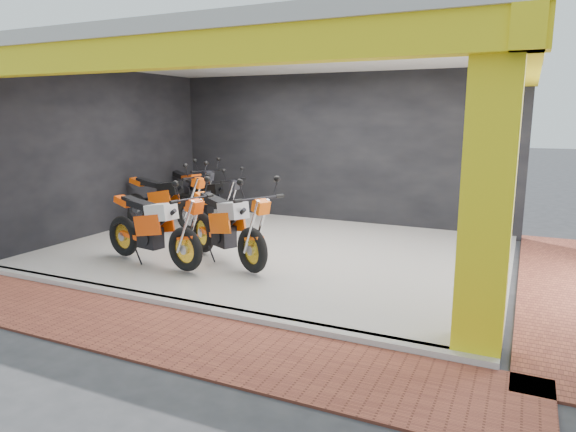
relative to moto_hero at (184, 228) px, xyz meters
name	(u,v)px	position (x,y,z in m)	size (l,w,h in m)	color
ground	(220,285)	(0.67, -0.07, -0.82)	(80.00, 80.00, 0.00)	#2D2D30
showroom_floor	(278,251)	(0.67, 1.93, -0.77)	(8.00, 6.00, 0.10)	white
showroom_ceiling	(277,53)	(0.67, 1.93, 2.78)	(8.40, 6.40, 0.20)	beige
back_wall	(336,150)	(0.67, 5.03, 0.93)	(8.20, 0.20, 3.50)	black
left_wall	(105,153)	(-3.43, 1.93, 0.93)	(0.20, 6.20, 3.50)	black
corner_column	(488,194)	(4.42, -0.82, 0.93)	(0.50, 0.50, 3.50)	yellow
header_beam_front	(169,52)	(0.67, -1.07, 2.48)	(8.40, 0.30, 0.40)	yellow
header_beam_right	(530,61)	(4.67, 1.93, 2.48)	(0.30, 6.40, 0.40)	yellow
floor_kerb	(179,304)	(0.67, -1.09, -0.77)	(8.00, 0.20, 0.10)	white
paver_front	(139,328)	(0.67, -1.87, -0.81)	(9.00, 1.40, 0.03)	#9A4832
paver_right	(569,289)	(5.47, 1.93, -0.81)	(1.40, 7.00, 0.03)	#9A4832
moto_hero	(184,228)	(0.00, 0.00, 0.00)	(2.36, 0.88, 1.44)	#F9490A
moto_row_a	(252,228)	(0.99, 0.37, 0.01)	(2.41, 0.89, 1.47)	#FF5E0A
moto_row_b	(190,199)	(-1.57, 2.32, 0.00)	(2.37, 0.88, 1.45)	#DB4A09
moto_row_c	(203,190)	(-2.14, 3.65, -0.01)	(2.33, 0.86, 1.42)	black
moto_row_d	(228,199)	(-1.19, 3.19, -0.08)	(2.09, 0.77, 1.28)	black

